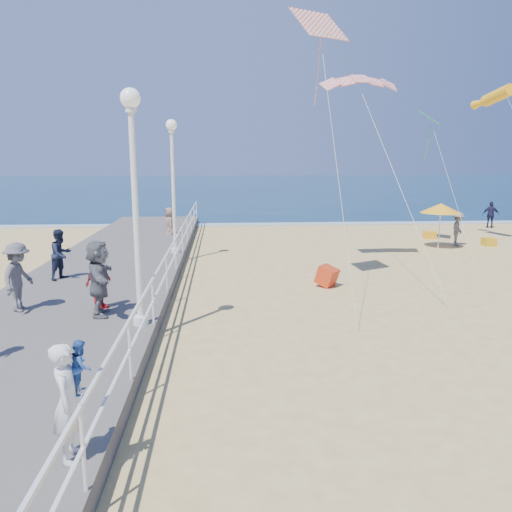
{
  "coord_description": "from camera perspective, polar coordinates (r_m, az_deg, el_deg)",
  "views": [
    {
      "loc": [
        -3.41,
        -11.33,
        4.24
      ],
      "look_at": [
        -2.5,
        2.0,
        1.6
      ],
      "focal_mm": 35.0,
      "sensor_mm": 36.0,
      "label": 1
    }
  ],
  "objects": [
    {
      "name": "ground",
      "position": [
        12.57,
        12.22,
        -8.8
      ],
      "size": [
        160.0,
        160.0,
        0.0
      ],
      "primitive_type": "plane",
      "color": "#D6BA6F",
      "rests_on": "ground"
    },
    {
      "name": "ocean",
      "position": [
        76.53,
        -1.37,
        8.0
      ],
      "size": [
        160.0,
        90.0,
        0.05
      ],
      "primitive_type": "cube",
      "color": "#0B2B47",
      "rests_on": "ground"
    },
    {
      "name": "surf_line",
      "position": [
        32.29,
        2.19,
        3.67
      ],
      "size": [
        160.0,
        1.2,
        0.04
      ],
      "primitive_type": "cube",
      "color": "silver",
      "rests_on": "ground"
    },
    {
      "name": "boardwalk",
      "position": [
        12.71,
        -22.69,
        -8.26
      ],
      "size": [
        5.0,
        44.0,
        0.4
      ],
      "primitive_type": "cube",
      "color": "#65605B",
      "rests_on": "ground"
    },
    {
      "name": "railing",
      "position": [
        11.84,
        -11.76,
        -3.7
      ],
      "size": [
        0.05,
        42.0,
        0.55
      ],
      "color": "white",
      "rests_on": "boardwalk"
    },
    {
      "name": "lamp_post_mid",
      "position": [
        11.51,
        -13.73,
        7.98
      ],
      "size": [
        0.44,
        0.44,
        5.32
      ],
      "color": "white",
      "rests_on": "boardwalk"
    },
    {
      "name": "lamp_post_far",
      "position": [
        20.43,
        -9.48,
        9.4
      ],
      "size": [
        0.44,
        0.44,
        5.32
      ],
      "color": "white",
      "rests_on": "boardwalk"
    },
    {
      "name": "woman_holding_toddler",
      "position": [
        7.02,
        -20.7,
        -15.38
      ],
      "size": [
        0.43,
        0.61,
        1.57
      ],
      "primitive_type": "imported",
      "rotation": [
        0.0,
        0.0,
        1.66
      ],
      "color": "white",
      "rests_on": "boardwalk"
    },
    {
      "name": "toddler_held",
      "position": [
        6.94,
        -19.37,
        -11.81
      ],
      "size": [
        0.3,
        0.37,
        0.71
      ],
      "primitive_type": "imported",
      "rotation": [
        0.0,
        0.0,
        1.66
      ],
      "color": "#2F5BB1",
      "rests_on": "boardwalk"
    },
    {
      "name": "spectator_2",
      "position": [
        13.94,
        -25.52,
        -2.19
      ],
      "size": [
        0.8,
        1.21,
        1.76
      ],
      "primitive_type": "imported",
      "rotation": [
        0.0,
        0.0,
        1.44
      ],
      "color": "#565559",
      "rests_on": "boardwalk"
    },
    {
      "name": "spectator_3",
      "position": [
        13.41,
        -17.55,
        -2.87
      ],
      "size": [
        0.71,
        0.89,
        1.41
      ],
      "primitive_type": "imported",
      "rotation": [
        0.0,
        0.0,
        1.04
      ],
      "color": "red",
      "rests_on": "boardwalk"
    },
    {
      "name": "spectator_5",
      "position": [
        12.8,
        -17.53,
        -2.44
      ],
      "size": [
        0.84,
        1.82,
        1.89
      ],
      "primitive_type": "imported",
      "rotation": [
        0.0,
        0.0,
        1.74
      ],
      "color": "slate",
      "rests_on": "boardwalk"
    },
    {
      "name": "spectator_7",
      "position": [
        17.12,
        -21.39,
        0.19
      ],
      "size": [
        0.91,
        0.98,
        1.61
      ],
      "primitive_type": "imported",
      "rotation": [
        0.0,
        0.0,
        1.08
      ],
      "color": "#192038",
      "rests_on": "boardwalk"
    },
    {
      "name": "beach_walker_a",
      "position": [
        26.15,
        22.08,
        2.87
      ],
      "size": [
        1.15,
        1.23,
        1.67
      ],
      "primitive_type": "imported",
      "rotation": [
        0.0,
        0.0,
        0.91
      ],
      "color": "slate",
      "rests_on": "ground"
    },
    {
      "name": "beach_walker_b",
      "position": [
        33.81,
        25.26,
        4.28
      ],
      "size": [
        1.03,
        0.77,
        1.62
      ],
      "primitive_type": "imported",
      "rotation": [
        0.0,
        0.0,
        2.69
      ],
      "color": "#1C1A3A",
      "rests_on": "ground"
    },
    {
      "name": "beach_walker_c",
      "position": [
        25.93,
        -9.82,
        3.56
      ],
      "size": [
        0.78,
        0.98,
        1.76
      ],
      "primitive_type": "imported",
      "rotation": [
        0.0,
        0.0,
        -1.29
      ],
      "color": "#846C5B",
      "rests_on": "ground"
    },
    {
      "name": "box_kite",
      "position": [
        16.81,
        8.11,
        -2.5
      ],
      "size": [
        0.9,
        0.88,
        0.74
      ],
      "primitive_type": "cube",
      "rotation": [
        0.31,
        0.0,
        0.86
      ],
      "color": "red",
      "rests_on": "ground"
    },
    {
      "name": "beach_umbrella",
      "position": [
        25.06,
        20.37,
        5.14
      ],
      "size": [
        1.9,
        1.9,
        2.14
      ],
      "color": "white",
      "rests_on": "ground"
    },
    {
      "name": "beach_chair_left",
      "position": [
        26.91,
        25.07,
        1.48
      ],
      "size": [
        0.55,
        0.55,
        0.4
      ],
      "primitive_type": "cube",
      "color": "gold",
      "rests_on": "ground"
    },
    {
      "name": "beach_chair_right",
      "position": [
        28.16,
        19.22,
        2.3
      ],
      "size": [
        0.55,
        0.55,
        0.4
      ],
      "primitive_type": "cube",
      "color": "#FFA71A",
      "rests_on": "ground"
    },
    {
      "name": "kite_parafoil",
      "position": [
        20.07,
        11.77,
        19.21
      ],
      "size": [
        2.89,
        0.94,
        0.65
      ],
      "primitive_type": null,
      "rotation": [
        0.44,
        0.0,
        0.0
      ],
      "color": "red"
    },
    {
      "name": "kite_windsock",
      "position": [
        27.18,
        25.89,
        16.18
      ],
      "size": [
        1.05,
        2.9,
        1.13
      ],
      "primitive_type": "cylinder",
      "rotation": [
        1.36,
        0.0,
        0.17
      ],
      "color": "#FFAC15"
    },
    {
      "name": "kite_diamond_green",
      "position": [
        25.69,
        19.25,
        14.64
      ],
      "size": [
        1.5,
        1.59,
        0.71
      ],
      "primitive_type": "cube",
      "rotation": [
        0.58,
        0.0,
        1.11
      ],
      "color": "green"
    },
    {
      "name": "kite_diamond_redwhite",
      "position": [
        16.26,
        7.2,
        24.8
      ],
      "size": [
        1.79,
        1.63,
        0.99
      ],
      "primitive_type": "cube",
      "rotation": [
        0.74,
        0.0,
        0.47
      ],
      "color": "red"
    }
  ]
}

